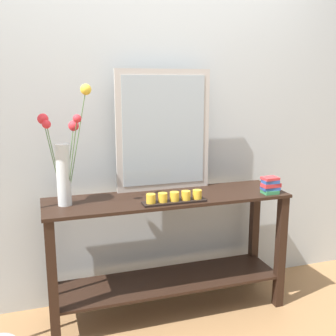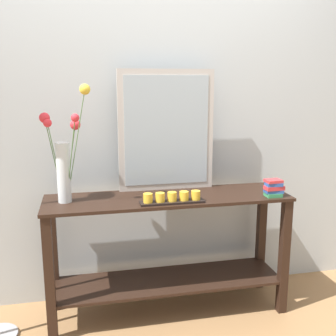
{
  "view_description": "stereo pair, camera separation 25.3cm",
  "coord_description": "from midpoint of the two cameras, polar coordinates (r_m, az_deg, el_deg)",
  "views": [
    {
      "loc": [
        -0.77,
        -2.36,
        1.52
      ],
      "look_at": [
        0.0,
        0.0,
        0.99
      ],
      "focal_mm": 43.11,
      "sensor_mm": 36.0,
      "label": 1
    },
    {
      "loc": [
        -0.52,
        -2.42,
        1.52
      ],
      "look_at": [
        0.0,
        0.0,
        0.99
      ],
      "focal_mm": 43.11,
      "sensor_mm": 36.0,
      "label": 2
    }
  ],
  "objects": [
    {
      "name": "tall_vase_left",
      "position": [
        2.45,
        -17.37,
        1.34
      ],
      "size": [
        0.3,
        0.26,
        0.71
      ],
      "color": "silver",
      "rests_on": "console_table"
    },
    {
      "name": "book_stack",
      "position": [
        2.68,
        11.68,
        -2.47
      ],
      "size": [
        0.12,
        0.08,
        0.11
      ],
      "color": "#388E56",
      "rests_on": "console_table"
    },
    {
      "name": "console_table",
      "position": [
        2.68,
        -2.75,
        -10.37
      ],
      "size": [
        1.56,
        0.43,
        0.8
      ],
      "color": "black",
      "rests_on": "ground"
    },
    {
      "name": "mirror_leaning",
      "position": [
        2.68,
        -3.35,
        5.27
      ],
      "size": [
        0.64,
        0.03,
        0.8
      ],
      "color": "#B7B2AD",
      "rests_on": "console_table"
    },
    {
      "name": "candle_tray",
      "position": [
        2.44,
        -2.07,
        -4.33
      ],
      "size": [
        0.39,
        0.09,
        0.07
      ],
      "color": "black",
      "rests_on": "console_table"
    },
    {
      "name": "wall_back",
      "position": [
        2.8,
        -4.76,
        8.62
      ],
      "size": [
        6.4,
        0.08,
        2.7
      ],
      "primitive_type": "cube",
      "color": "#B2BCC1",
      "rests_on": "ground"
    },
    {
      "name": "ground_plane",
      "position": [
        2.91,
        -2.64,
        -19.62
      ],
      "size": [
        7.0,
        6.0,
        0.02
      ],
      "primitive_type": "cube",
      "color": "#997047"
    }
  ]
}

